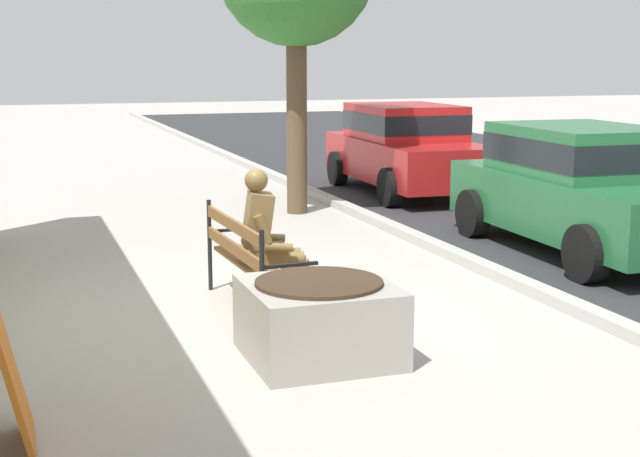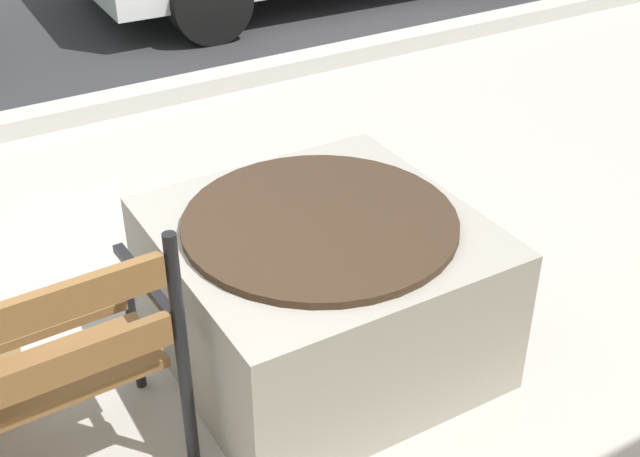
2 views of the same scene
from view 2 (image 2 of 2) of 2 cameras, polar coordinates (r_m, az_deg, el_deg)
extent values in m
cylinder|color=black|center=(3.27, -12.35, -7.35)|extent=(0.04, 0.04, 0.45)
cylinder|color=black|center=(2.77, -9.23, -8.67)|extent=(0.04, 0.04, 0.95)
cube|color=black|center=(2.88, -11.74, -3.46)|extent=(0.06, 0.48, 0.03)
cube|color=gray|center=(3.30, 0.00, -4.32)|extent=(1.14, 1.14, 0.61)
cylinder|color=#38281C|center=(3.12, 0.00, 0.43)|extent=(1.03, 1.03, 0.03)
cylinder|color=black|center=(6.67, -7.45, 14.95)|extent=(0.65, 0.24, 0.64)
camera|label=1|loc=(7.99, 64.02, 16.45)|focal=51.14mm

